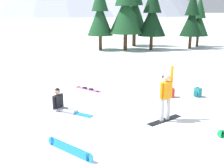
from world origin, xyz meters
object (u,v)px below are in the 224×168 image
at_px(pine_tree_short, 192,17).
at_px(pine_tree_slender, 152,14).
at_px(loose_snowboard_far_spare, 70,149).
at_px(backpack_teal, 198,92).
at_px(pine_tree_twin, 100,13).
at_px(backpack_red, 172,93).
at_px(snowboarder_midground, 61,103).
at_px(pine_tree_leaning, 135,7).
at_px(pine_tree_young, 199,19).
at_px(pine_tree_broad, 126,8).
at_px(loose_snowboard_near_left, 88,89).
at_px(snowboarder_foreground, 166,96).

relative_size(pine_tree_short, pine_tree_slender, 0.93).
bearing_deg(loose_snowboard_far_spare, backpack_teal, 51.86).
height_order(backpack_teal, pine_tree_short, pine_tree_short).
bearing_deg(pine_tree_twin, backpack_red, -68.36).
bearing_deg(snowboarder_midground, pine_tree_twin, 94.43).
bearing_deg(backpack_teal, pine_tree_slender, 97.27).
xyz_separation_m(pine_tree_short, pine_tree_slender, (-4.17, -1.38, 0.26)).
relative_size(pine_tree_leaning, pine_tree_twin, 1.16).
distance_m(snowboarder_midground, backpack_teal, 6.46).
bearing_deg(pine_tree_young, pine_tree_broad, -153.66).
distance_m(backpack_teal, pine_tree_twin, 16.99).
distance_m(backpack_teal, pine_tree_young, 19.52).
height_order(loose_snowboard_near_left, backpack_teal, backpack_teal).
xyz_separation_m(loose_snowboard_far_spare, pine_tree_leaning, (0.68, 24.67, 4.22)).
bearing_deg(pine_tree_slender, loose_snowboard_near_left, -102.71).
relative_size(pine_tree_leaning, pine_tree_broad, 1.02).
xyz_separation_m(pine_tree_short, pine_tree_young, (1.08, 1.82, -0.32)).
bearing_deg(backpack_teal, pine_tree_broad, 107.17).
distance_m(snowboarder_foreground, pine_tree_twin, 19.10).
relative_size(pine_tree_slender, pine_tree_young, 1.19).
height_order(pine_tree_slender, pine_tree_broad, pine_tree_broad).
height_order(loose_snowboard_far_spare, pine_tree_leaning, pine_tree_leaning).
height_order(pine_tree_slender, pine_tree_twin, pine_tree_twin).
relative_size(pine_tree_leaning, pine_tree_young, 1.44).
xyz_separation_m(loose_snowboard_far_spare, pine_tree_twin, (-2.63, 20.85, 3.61)).
bearing_deg(pine_tree_broad, pine_tree_leaning, 78.82).
height_order(pine_tree_short, pine_tree_young, pine_tree_short).
distance_m(snowboarder_foreground, loose_snowboard_near_left, 5.31).
height_order(pine_tree_leaning, pine_tree_twin, pine_tree_leaning).
relative_size(loose_snowboard_near_left, pine_tree_twin, 0.24).
distance_m(snowboarder_foreground, backpack_red, 3.02).
bearing_deg(loose_snowboard_near_left, pine_tree_twin, 97.07).
relative_size(loose_snowboard_far_spare, pine_tree_twin, 0.24).
height_order(backpack_red, pine_tree_slender, pine_tree_slender).
bearing_deg(snowboarder_midground, pine_tree_slender, 78.13).
xyz_separation_m(loose_snowboard_far_spare, backpack_red, (3.39, 5.66, 0.08)).
bearing_deg(snowboarder_foreground, pine_tree_twin, 107.00).
distance_m(pine_tree_leaning, pine_tree_slender, 3.59).
height_order(snowboarder_midground, pine_tree_broad, pine_tree_broad).
relative_size(pine_tree_short, pine_tree_twin, 0.89).
bearing_deg(backpack_red, loose_snowboard_far_spare, -120.92).
xyz_separation_m(loose_snowboard_far_spare, loose_snowboard_near_left, (-0.84, 6.43, -0.11)).
relative_size(loose_snowboard_far_spare, pine_tree_short, 0.27).
height_order(snowboarder_midground, pine_tree_twin, pine_tree_twin).
relative_size(snowboarder_midground, loose_snowboard_far_spare, 1.09).
xyz_separation_m(pine_tree_leaning, pine_tree_short, (6.10, -1.54, -1.01)).
height_order(snowboarder_foreground, loose_snowboard_far_spare, snowboarder_foreground).
xyz_separation_m(backpack_red, backpack_teal, (1.24, 0.24, 0.00)).
height_order(loose_snowboard_far_spare, pine_tree_slender, pine_tree_slender).
bearing_deg(loose_snowboard_far_spare, snowboarder_foreground, 43.87).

